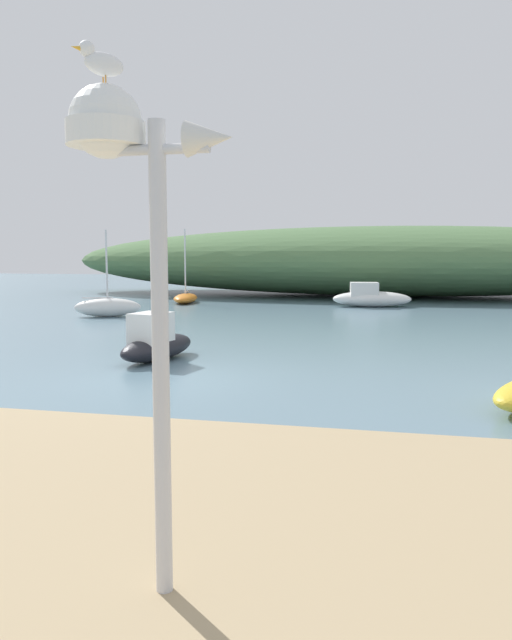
% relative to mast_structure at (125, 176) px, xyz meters
% --- Properties ---
extents(ground_plane, '(120.00, 120.00, 0.00)m').
position_rel_mast_structure_xyz_m(ground_plane, '(-2.72, 7.83, -3.16)').
color(ground_plane, slate).
extents(distant_hill, '(41.41, 13.15, 4.36)m').
position_rel_mast_structure_xyz_m(distant_hill, '(1.63, 35.00, -0.98)').
color(distant_hill, '#517547').
rests_on(distant_hill, ground).
extents(mast_structure, '(1.16, 0.54, 3.57)m').
position_rel_mast_structure_xyz_m(mast_structure, '(0.00, 0.00, 0.00)').
color(mast_structure, silver).
rests_on(mast_structure, beach_sand).
extents(seagull_on_radar, '(0.29, 0.33, 0.26)m').
position_rel_mast_structure_xyz_m(seagull_on_radar, '(-0.15, -0.01, 0.75)').
color(seagull_on_radar, orange).
rests_on(seagull_on_radar, mast_structure).
extents(sailboat_outer_mooring, '(2.90, 1.84, 3.62)m').
position_rel_mast_structure_xyz_m(sailboat_outer_mooring, '(-9.67, 19.23, -2.75)').
color(sailboat_outer_mooring, white).
rests_on(sailboat_outer_mooring, ground).
extents(motorboat_off_point, '(3.99, 1.77, 1.22)m').
position_rel_mast_structure_xyz_m(motorboat_off_point, '(0.95, 26.37, -2.67)').
color(motorboat_off_point, white).
rests_on(motorboat_off_point, ground).
extents(motorboat_east_reach, '(1.51, 2.92, 1.20)m').
position_rel_mast_structure_xyz_m(motorboat_east_reach, '(-3.80, 9.93, -2.71)').
color(motorboat_east_reach, black).
rests_on(motorboat_east_reach, ground).
extents(sailboat_far_left, '(1.57, 3.20, 3.94)m').
position_rel_mast_structure_xyz_m(sailboat_far_left, '(-8.79, 26.61, -2.88)').
color(sailboat_far_left, orange).
rests_on(sailboat_far_left, ground).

